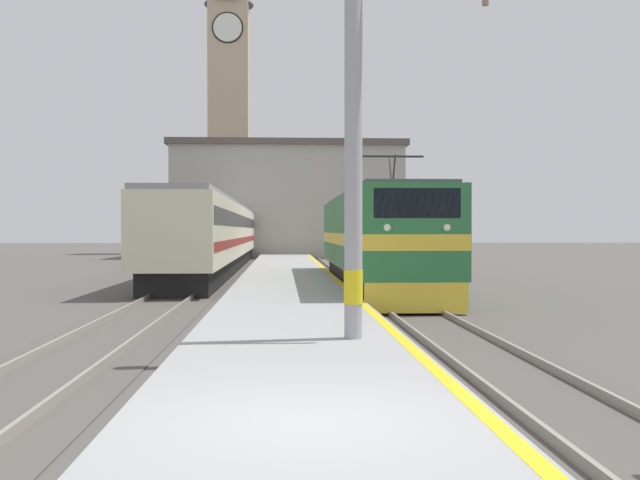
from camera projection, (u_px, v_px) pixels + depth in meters
name	position (u px, v px, depth m)	size (l,w,h in m)	color
ground_plane	(287.00, 276.00, 37.38)	(200.00, 200.00, 0.00)	#514C47
platform	(288.00, 279.00, 32.39)	(3.92, 140.00, 0.40)	#999999
rail_track_near	(364.00, 282.00, 32.56)	(2.83, 140.00, 0.16)	#514C47
rail_track_far	(197.00, 283.00, 32.19)	(2.84, 140.00, 0.16)	#514C47
locomotive_train	(375.00, 240.00, 28.60)	(2.92, 18.00, 4.70)	black
passenger_train	(219.00, 234.00, 43.32)	(2.92, 38.96, 3.80)	black
catenary_mast	(357.00, 140.00, 13.01)	(2.64, 0.33, 7.06)	#9E9EA3
clock_tower	(229.00, 103.00, 74.17)	(4.89, 4.89, 28.14)	tan
station_building	(288.00, 200.00, 63.26)	(19.47, 8.15, 9.64)	#A8A399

